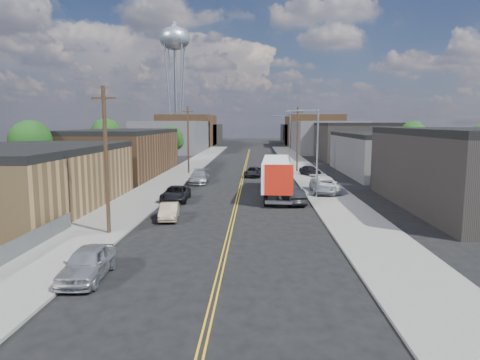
# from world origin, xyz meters

# --- Properties ---
(ground) EXTENTS (260.00, 260.00, 0.00)m
(ground) POSITION_xyz_m (0.00, 60.00, 0.00)
(ground) COLOR black
(ground) RESTS_ON ground
(centerline) EXTENTS (0.32, 120.00, 0.01)m
(centerline) POSITION_xyz_m (0.00, 45.00, 0.01)
(centerline) COLOR gold
(centerline) RESTS_ON ground
(sidewalk_left) EXTENTS (5.00, 140.00, 0.15)m
(sidewalk_left) POSITION_xyz_m (-9.50, 45.00, 0.07)
(sidewalk_left) COLOR slate
(sidewalk_left) RESTS_ON ground
(sidewalk_right) EXTENTS (5.00, 140.00, 0.15)m
(sidewalk_right) POSITION_xyz_m (9.50, 45.00, 0.07)
(sidewalk_right) COLOR slate
(sidewalk_right) RESTS_ON ground
(warehouse_tan) EXTENTS (12.00, 22.00, 5.60)m
(warehouse_tan) POSITION_xyz_m (-18.00, 18.00, 2.80)
(warehouse_tan) COLOR olive
(warehouse_tan) RESTS_ON ground
(warehouse_brown) EXTENTS (12.00, 26.00, 6.60)m
(warehouse_brown) POSITION_xyz_m (-18.00, 44.00, 3.30)
(warehouse_brown) COLOR #513620
(warehouse_brown) RESTS_ON ground
(industrial_right_b) EXTENTS (14.00, 24.00, 6.10)m
(industrial_right_b) POSITION_xyz_m (22.00, 46.00, 3.05)
(industrial_right_b) COLOR #3B3B3E
(industrial_right_b) RESTS_ON ground
(industrial_right_c) EXTENTS (14.00, 22.00, 7.60)m
(industrial_right_c) POSITION_xyz_m (22.00, 72.00, 3.80)
(industrial_right_c) COLOR black
(industrial_right_c) RESTS_ON ground
(skyline_left_a) EXTENTS (16.00, 30.00, 8.00)m
(skyline_left_a) POSITION_xyz_m (-20.00, 95.00, 4.00)
(skyline_left_a) COLOR #3B3B3E
(skyline_left_a) RESTS_ON ground
(skyline_right_a) EXTENTS (16.00, 30.00, 8.00)m
(skyline_right_a) POSITION_xyz_m (20.00, 95.00, 4.00)
(skyline_right_a) COLOR #3B3B3E
(skyline_right_a) RESTS_ON ground
(skyline_left_b) EXTENTS (16.00, 26.00, 10.00)m
(skyline_left_b) POSITION_xyz_m (-20.00, 120.00, 5.00)
(skyline_left_b) COLOR #513620
(skyline_left_b) RESTS_ON ground
(skyline_right_b) EXTENTS (16.00, 26.00, 10.00)m
(skyline_right_b) POSITION_xyz_m (20.00, 120.00, 5.00)
(skyline_right_b) COLOR #513620
(skyline_right_b) RESTS_ON ground
(skyline_left_c) EXTENTS (16.00, 40.00, 7.00)m
(skyline_left_c) POSITION_xyz_m (-20.00, 140.00, 3.50)
(skyline_left_c) COLOR black
(skyline_left_c) RESTS_ON ground
(skyline_right_c) EXTENTS (16.00, 40.00, 7.00)m
(skyline_right_c) POSITION_xyz_m (20.00, 140.00, 3.50)
(skyline_right_c) COLOR black
(skyline_right_c) RESTS_ON ground
(water_tower) EXTENTS (9.00, 9.00, 36.90)m
(water_tower) POSITION_xyz_m (-22.00, 110.00, 30.65)
(water_tower) COLOR gray
(water_tower) RESTS_ON ground
(streetlight_near) EXTENTS (3.39, 0.25, 9.00)m
(streetlight_near) POSITION_xyz_m (7.60, 25.00, 5.33)
(streetlight_near) COLOR gray
(streetlight_near) RESTS_ON ground
(streetlight_far) EXTENTS (3.39, 0.25, 9.00)m
(streetlight_far) POSITION_xyz_m (7.60, 60.00, 5.33)
(streetlight_far) COLOR gray
(streetlight_far) RESTS_ON ground
(utility_pole_left_near) EXTENTS (1.60, 0.26, 10.00)m
(utility_pole_left_near) POSITION_xyz_m (-8.20, 10.00, 5.14)
(utility_pole_left_near) COLOR black
(utility_pole_left_near) RESTS_ON ground
(utility_pole_left_far) EXTENTS (1.60, 0.26, 10.00)m
(utility_pole_left_far) POSITION_xyz_m (-8.20, 45.00, 5.14)
(utility_pole_left_far) COLOR black
(utility_pole_left_far) RESTS_ON ground
(utility_pole_right) EXTENTS (1.60, 0.26, 10.00)m
(utility_pole_right) POSITION_xyz_m (8.20, 48.00, 5.14)
(utility_pole_right) COLOR black
(utility_pole_right) RESTS_ON ground
(chainlink_fence) EXTENTS (0.05, 16.00, 1.22)m
(chainlink_fence) POSITION_xyz_m (-11.50, 3.50, 0.66)
(chainlink_fence) COLOR slate
(chainlink_fence) RESTS_ON ground
(tree_left_near) EXTENTS (4.85, 4.76, 7.91)m
(tree_left_near) POSITION_xyz_m (-23.94, 30.00, 5.18)
(tree_left_near) COLOR black
(tree_left_near) RESTS_ON ground
(tree_left_mid) EXTENTS (5.10, 5.04, 8.37)m
(tree_left_mid) POSITION_xyz_m (-23.94, 55.00, 5.48)
(tree_left_mid) COLOR black
(tree_left_mid) RESTS_ON ground
(tree_left_far) EXTENTS (4.35, 4.20, 6.97)m
(tree_left_far) POSITION_xyz_m (-13.94, 62.00, 4.57)
(tree_left_far) COLOR black
(tree_left_far) RESTS_ON ground
(tree_right_far) EXTENTS (4.85, 4.76, 7.91)m
(tree_right_far) POSITION_xyz_m (30.06, 60.00, 5.18)
(tree_right_far) COLOR black
(tree_right_far) RESTS_ON ground
(semi_truck) EXTENTS (3.13, 15.11, 3.93)m
(semi_truck) POSITION_xyz_m (3.86, 26.91, 2.24)
(semi_truck) COLOR silver
(semi_truck) RESTS_ON ground
(car_left_a) EXTENTS (2.07, 4.73, 1.59)m
(car_left_a) POSITION_xyz_m (-6.40, 1.72, 0.79)
(car_left_a) COLOR #AFB2B4
(car_left_a) RESTS_ON ground
(car_left_b) EXTENTS (1.82, 4.08, 1.30)m
(car_left_b) POSITION_xyz_m (-5.02, 14.78, 0.65)
(car_left_b) COLOR #9F8768
(car_left_b) RESTS_ON ground
(car_left_c) EXTENTS (2.54, 5.32, 1.46)m
(car_left_c) POSITION_xyz_m (-5.97, 22.63, 0.73)
(car_left_c) COLOR black
(car_left_c) RESTS_ON ground
(car_left_d) EXTENTS (2.36, 5.64, 1.63)m
(car_left_d) POSITION_xyz_m (-5.34, 35.18, 0.81)
(car_left_d) COLOR #9D9FA2
(car_left_d) RESTS_ON ground
(car_right_oncoming) EXTENTS (2.13, 4.67, 1.49)m
(car_right_oncoming) POSITION_xyz_m (5.40, 21.53, 0.74)
(car_right_oncoming) COLOR black
(car_right_oncoming) RESTS_ON ground
(car_right_lot_a) EXTENTS (3.48, 5.44, 1.40)m
(car_right_lot_a) POSITION_xyz_m (9.29, 26.87, 0.85)
(car_right_lot_a) COLOR silver
(car_right_lot_a) RESTS_ON sidewalk_right
(car_right_lot_b) EXTENTS (3.19, 5.98, 1.65)m
(car_right_lot_b) POSITION_xyz_m (9.29, 27.85, 0.98)
(car_right_lot_b) COLOR silver
(car_right_lot_b) RESTS_ON sidewalk_right
(car_right_lot_c) EXTENTS (3.12, 4.44, 1.40)m
(car_right_lot_c) POSITION_xyz_m (9.56, 42.82, 0.85)
(car_right_lot_c) COLOR black
(car_right_lot_c) RESTS_ON sidewalk_right
(car_ahead_truck) EXTENTS (2.80, 5.10, 1.35)m
(car_ahead_truck) POSITION_xyz_m (1.50, 42.00, 0.68)
(car_ahead_truck) COLOR black
(car_ahead_truck) RESTS_ON ground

